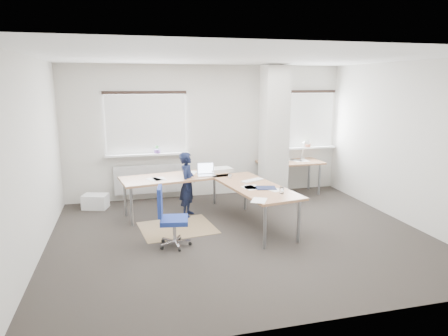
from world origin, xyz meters
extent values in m
plane|color=black|center=(0.00, 0.00, 0.00)|extent=(6.00, 6.00, 0.00)
cube|color=beige|center=(0.00, 2.50, 1.40)|extent=(6.00, 0.04, 2.80)
cube|color=beige|center=(0.00, -2.50, 1.40)|extent=(6.00, 0.04, 2.80)
cube|color=beige|center=(-3.00, 0.00, 1.40)|extent=(0.04, 5.00, 2.80)
cube|color=beige|center=(3.00, 0.00, 1.40)|extent=(0.04, 5.00, 2.80)
cube|color=white|center=(0.00, 0.00, 2.80)|extent=(6.00, 5.00, 0.04)
cube|color=beige|center=(1.30, 1.95, 1.39)|extent=(0.50, 0.50, 2.78)
cube|color=white|center=(-1.30, 2.47, 1.60)|extent=(1.60, 0.04, 1.20)
cube|color=white|center=(-1.30, 2.43, 1.60)|extent=(1.60, 0.02, 1.20)
cube|color=white|center=(-1.30, 2.40, 0.98)|extent=(1.70, 0.20, 0.04)
cube|color=white|center=(2.30, 2.47, 1.60)|extent=(1.20, 0.04, 1.20)
cube|color=white|center=(2.30, 2.43, 1.60)|extent=(1.20, 0.02, 1.20)
cube|color=white|center=(2.30, 2.40, 0.98)|extent=(1.30, 0.20, 0.04)
cube|color=silver|center=(-1.30, 2.42, 0.45)|extent=(1.40, 0.10, 0.60)
cylinder|color=#6D4495|center=(-1.10, 2.38, 1.04)|extent=(0.12, 0.12, 0.08)
imported|color=#2D6F2C|center=(-1.10, 2.38, 1.08)|extent=(0.09, 0.06, 0.17)
cylinder|color=#9D573C|center=(2.30, 2.38, 1.04)|extent=(0.12, 0.12, 0.08)
imported|color=#2D6F2C|center=(2.30, 2.38, 1.08)|extent=(0.09, 0.07, 0.17)
cube|color=olive|center=(-0.95, 0.60, 0.00)|extent=(1.35, 1.19, 0.01)
cube|color=white|center=(-2.37, 2.08, 0.14)|extent=(0.54, 0.45, 0.28)
cube|color=brown|center=(-0.85, 1.35, 0.71)|extent=(2.11, 1.14, 0.04)
cube|color=brown|center=(0.34, 0.35, 0.71)|extent=(1.14, 2.11, 0.04)
cylinder|color=gray|center=(-1.69, 0.90, 0.34)|extent=(0.05, 0.05, 0.69)
cylinder|color=gray|center=(-1.79, 1.49, 0.34)|extent=(0.05, 0.05, 0.69)
cylinder|color=gray|center=(-0.02, 1.81, 0.34)|extent=(0.05, 0.05, 0.69)
cylinder|color=gray|center=(0.20, -0.59, 0.34)|extent=(0.05, 0.05, 0.69)
cylinder|color=gray|center=(0.79, -0.49, 0.34)|extent=(0.05, 0.05, 0.69)
cylinder|color=gray|center=(0.48, 1.28, 0.34)|extent=(0.05, 0.05, 0.69)
cube|color=#B7B7BC|center=(-0.29, 1.27, 0.74)|extent=(0.34, 0.24, 0.01)
cube|color=#B7B7BC|center=(-0.29, 1.38, 0.85)|extent=(0.33, 0.06, 0.22)
cube|color=silver|center=(-0.29, 1.38, 0.85)|extent=(0.29, 0.04, 0.19)
cube|color=white|center=(0.41, 0.66, 0.74)|extent=(0.46, 0.32, 0.02)
cube|color=#161D3D|center=(0.47, 0.13, 0.74)|extent=(0.36, 0.30, 0.01)
cube|color=silver|center=(0.03, 1.54, 0.77)|extent=(0.49, 0.38, 0.07)
imported|color=white|center=(0.08, 0.95, 0.76)|extent=(0.09, 0.09, 0.07)
cylinder|color=silver|center=(0.60, -0.22, 0.78)|extent=(0.07, 0.07, 0.10)
cube|color=brown|center=(1.78, 2.15, 0.71)|extent=(1.41, 0.71, 0.04)
cylinder|color=gray|center=(1.18, 1.89, 0.34)|extent=(0.05, 0.05, 0.69)
cylinder|color=gray|center=(2.38, 1.91, 0.34)|extent=(0.05, 0.05, 0.69)
cylinder|color=gray|center=(1.18, 2.39, 0.34)|extent=(0.05, 0.05, 0.69)
cylinder|color=gray|center=(2.38, 2.41, 0.34)|extent=(0.05, 0.05, 0.69)
cube|color=#B7B7BC|center=(1.52, 2.10, 0.74)|extent=(0.39, 0.33, 0.01)
cube|color=#B7B7BC|center=(1.48, 2.21, 0.85)|extent=(0.32, 0.16, 0.22)
cube|color=silver|center=(1.48, 2.21, 0.85)|extent=(0.28, 0.13, 0.19)
cylinder|color=silver|center=(2.17, 2.35, 0.74)|extent=(0.10, 0.10, 0.02)
cylinder|color=silver|center=(2.17, 2.35, 0.93)|extent=(0.02, 0.16, 0.38)
cylinder|color=silver|center=(2.17, 2.23, 1.15)|extent=(0.02, 0.29, 0.13)
cone|color=silver|center=(2.17, 2.09, 1.13)|extent=(0.14, 0.16, 0.17)
cube|color=navy|center=(-1.09, -0.16, 0.41)|extent=(0.47, 0.47, 0.07)
cube|color=navy|center=(-1.29, -0.12, 0.71)|extent=(0.11, 0.36, 0.44)
cylinder|color=silver|center=(-1.09, -0.16, 0.24)|extent=(0.05, 0.05, 0.30)
cylinder|color=black|center=(-0.86, -0.19, 0.03)|extent=(0.06, 0.03, 0.05)
cylinder|color=black|center=(-0.98, 0.05, 0.03)|extent=(0.05, 0.06, 0.05)
cylinder|color=black|center=(-1.25, 0.01, 0.03)|extent=(0.06, 0.06, 0.05)
cylinder|color=black|center=(-1.29, -0.26, 0.03)|extent=(0.06, 0.05, 0.05)
cylinder|color=black|center=(-1.05, -0.38, 0.03)|extent=(0.03, 0.06, 0.05)
imported|color=black|center=(-0.66, 1.20, 0.60)|extent=(0.44, 0.52, 1.20)
camera|label=1|loc=(-1.76, -5.86, 2.44)|focal=32.00mm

